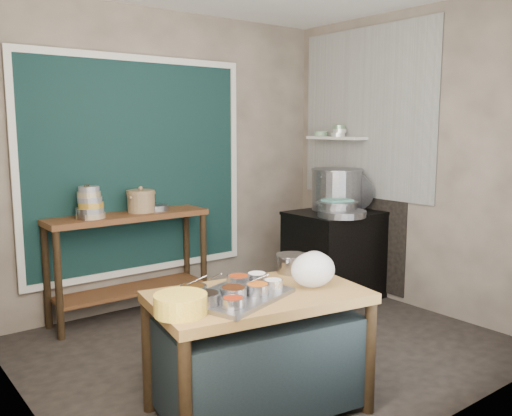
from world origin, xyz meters
TOP-DOWN VIEW (x-y plane):
  - floor at (0.00, 0.00)m, footprint 3.50×3.00m
  - back_wall at (0.00, 1.51)m, footprint 3.50×0.02m
  - left_wall at (-1.76, 0.00)m, footprint 0.02×3.00m
  - right_wall at (1.76, 0.00)m, footprint 0.02×3.00m
  - curtain_panel at (-0.35, 1.47)m, footprint 2.10×0.02m
  - curtain_frame at (-0.35, 1.46)m, footprint 2.22×0.03m
  - tile_panel at (1.74, 0.55)m, footprint 0.02×1.70m
  - soot_patch at (1.74, 0.65)m, footprint 0.01×1.30m
  - wall_shelf at (1.63, 0.85)m, footprint 0.22×0.70m
  - prep_table at (-0.65, -0.75)m, footprint 1.35×0.92m
  - back_counter at (-0.55, 1.28)m, footprint 1.45×0.40m
  - stove_block at (1.35, 0.55)m, footprint 0.90×0.68m
  - stove_top at (1.35, 0.55)m, footprint 0.92×0.69m
  - condiment_tray at (-0.82, -0.77)m, footprint 0.70×0.59m
  - condiment_bowls at (-0.85, -0.76)m, footprint 0.62×0.44m
  - yellow_basin at (-1.20, -0.80)m, footprint 0.32×0.32m
  - saucepan at (-0.20, -0.53)m, footprint 0.30×0.30m
  - plastic_bag_a at (-0.31, -0.86)m, footprint 0.34×0.31m
  - plastic_bag_b at (-0.09, -0.64)m, footprint 0.20×0.17m
  - bowl_stack at (-0.90, 1.25)m, footprint 0.24×0.24m
  - utensil_cup at (-0.94, 1.23)m, footprint 0.16×0.16m
  - ceramic_crock at (-0.41, 1.30)m, footprint 0.35×0.35m
  - wide_bowl at (-0.26, 1.29)m, footprint 0.27×0.27m
  - stock_pot at (1.42, 0.63)m, footprint 0.57×0.57m
  - pot_lid at (1.55, 0.50)m, footprint 0.23×0.41m
  - steamer at (1.21, 0.41)m, footprint 0.52×0.52m
  - green_cloth at (1.21, 0.41)m, footprint 0.28×0.23m
  - shallow_pan at (1.16, 0.31)m, footprint 0.57×0.57m
  - shelf_bowl_stack at (1.63, 0.82)m, footprint 0.15×0.15m
  - shelf_bowl_green at (1.63, 1.09)m, footprint 0.17×0.17m

SIDE VIEW (x-z plane):
  - floor at x=0.00m, z-range -0.02..0.00m
  - prep_table at x=-0.65m, z-range 0.00..0.75m
  - stove_block at x=1.35m, z-range 0.00..0.85m
  - back_counter at x=-0.55m, z-range 0.00..0.95m
  - soot_patch at x=1.74m, z-range 0.05..1.35m
  - condiment_tray at x=-0.82m, z-range 0.75..0.78m
  - yellow_basin at x=-1.20m, z-range 0.75..0.86m
  - condiment_bowls at x=-0.85m, z-range 0.77..0.84m
  - saucepan at x=-0.20m, z-range 0.75..0.87m
  - plastic_bag_b at x=-0.09m, z-range 0.75..0.90m
  - plastic_bag_a at x=-0.31m, z-range 0.75..0.96m
  - stove_top at x=1.35m, z-range 0.85..0.88m
  - shallow_pan at x=1.16m, z-range 0.88..0.94m
  - steamer at x=1.21m, z-range 0.88..1.01m
  - wide_bowl at x=-0.26m, z-range 0.95..1.00m
  - utensil_cup at x=-0.94m, z-range 0.95..1.04m
  - green_cloth at x=1.21m, z-range 1.01..1.03m
  - ceramic_crock at x=-0.41m, z-range 0.95..1.13m
  - bowl_stack at x=-0.90m, z-range 0.93..1.21m
  - pot_lid at x=1.55m, z-range 0.88..1.27m
  - stock_pot at x=1.42m, z-range 0.88..1.30m
  - curtain_panel at x=-0.35m, z-range 0.40..2.30m
  - curtain_frame at x=-0.35m, z-range 0.34..2.36m
  - back_wall at x=0.00m, z-range 0.00..2.80m
  - left_wall at x=-1.76m, z-range 0.00..2.80m
  - right_wall at x=1.76m, z-range 0.00..2.80m
  - wall_shelf at x=1.63m, z-range 1.59..1.61m
  - shelf_bowl_green at x=1.63m, z-range 1.61..1.67m
  - shelf_bowl_stack at x=1.63m, z-range 1.61..1.73m
  - tile_panel at x=1.74m, z-range 1.00..2.70m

